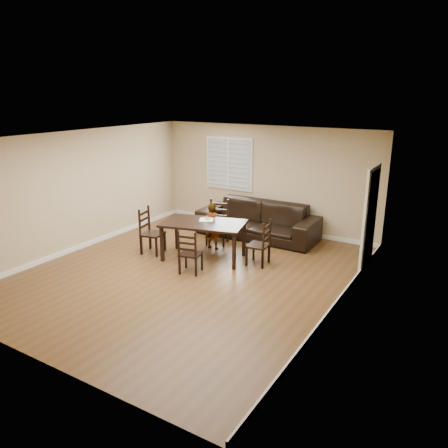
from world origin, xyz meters
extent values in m
plane|color=brown|center=(0.00, 0.00, 0.00)|extent=(7.00, 7.00, 0.00)
cube|color=tan|center=(0.00, 3.50, 1.35)|extent=(6.00, 0.04, 2.70)
cube|color=tan|center=(0.00, -3.50, 1.35)|extent=(6.00, 0.04, 2.70)
cube|color=tan|center=(-3.00, 0.00, 1.35)|extent=(0.04, 7.00, 2.70)
cube|color=tan|center=(3.00, 0.00, 1.35)|extent=(0.04, 7.00, 2.70)
cube|color=white|center=(0.00, 0.00, 2.70)|extent=(6.00, 7.00, 0.04)
cube|color=white|center=(-1.10, 3.45, 1.65)|extent=(1.40, 0.08, 1.40)
cube|color=white|center=(2.97, 2.20, 1.02)|extent=(0.06, 0.94, 2.05)
cylinder|color=#332114|center=(2.94, 1.90, 0.95)|extent=(0.06, 0.06, 0.02)
cube|color=white|center=(0.00, 3.48, 0.05)|extent=(6.00, 0.03, 0.10)
cube|color=white|center=(-2.98, 0.00, 0.05)|extent=(0.03, 7.00, 0.10)
cube|color=white|center=(2.98, 0.00, 0.05)|extent=(0.03, 7.00, 0.10)
cube|color=black|center=(-0.19, 0.83, 0.80)|extent=(1.95, 1.40, 0.05)
cube|color=black|center=(-0.85, 0.23, 0.39)|extent=(0.09, 0.09, 0.77)
cube|color=black|center=(0.69, 0.64, 0.39)|extent=(0.09, 0.09, 0.77)
cube|color=black|center=(-1.06, 1.03, 0.39)|extent=(0.09, 0.09, 0.77)
cube|color=black|center=(0.48, 1.44, 0.39)|extent=(0.09, 0.09, 0.77)
cube|color=black|center=(-0.44, 1.79, 0.46)|extent=(0.58, 0.56, 0.04)
cube|color=black|center=(-0.49, 1.98, 0.53)|extent=(0.47, 0.18, 1.06)
cube|color=black|center=(-0.58, 1.55, 0.22)|extent=(0.05, 0.05, 0.44)
cube|color=black|center=(-0.18, 1.66, 0.22)|extent=(0.05, 0.05, 0.44)
cube|color=black|center=(-0.69, 1.91, 0.22)|extent=(0.05, 0.05, 0.44)
cube|color=black|center=(-0.29, 2.03, 0.22)|extent=(0.05, 0.05, 0.44)
cube|color=black|center=(0.02, 0.06, 0.39)|extent=(0.48, 0.46, 0.04)
cube|color=black|center=(0.06, -0.11, 0.46)|extent=(0.41, 0.13, 0.91)
cube|color=black|center=(0.15, 0.26, 0.19)|extent=(0.04, 0.04, 0.37)
cube|color=black|center=(-0.19, 0.18, 0.19)|extent=(0.04, 0.04, 0.37)
cube|color=black|center=(0.23, -0.06, 0.19)|extent=(0.04, 0.04, 0.37)
cube|color=black|center=(-0.12, -0.14, 0.19)|extent=(0.04, 0.04, 0.37)
cube|color=black|center=(-1.35, 0.53, 0.45)|extent=(0.52, 0.55, 0.04)
cube|color=black|center=(-1.55, 0.49, 0.52)|extent=(0.13, 0.47, 1.04)
cube|color=black|center=(-1.13, 0.36, 0.21)|extent=(0.05, 0.05, 0.43)
cube|color=black|center=(-1.21, 0.76, 0.21)|extent=(0.05, 0.05, 0.43)
cube|color=black|center=(-1.50, 0.29, 0.21)|extent=(0.05, 0.05, 0.43)
cube|color=black|center=(-1.58, 0.69, 0.21)|extent=(0.05, 0.05, 0.43)
cube|color=black|center=(0.98, 1.14, 0.42)|extent=(0.45, 0.48, 0.04)
cube|color=black|center=(1.17, 1.16, 0.49)|extent=(0.08, 0.44, 0.98)
cube|color=black|center=(0.79, 1.31, 0.20)|extent=(0.04, 0.04, 0.40)
cube|color=black|center=(0.82, 0.93, 0.20)|extent=(0.04, 0.04, 0.40)
cube|color=black|center=(1.14, 1.35, 0.20)|extent=(0.04, 0.04, 0.40)
cube|color=black|center=(1.18, 0.97, 0.20)|extent=(0.04, 0.04, 0.40)
imported|color=gray|center=(-0.35, 1.45, 0.55)|extent=(0.41, 0.27, 1.09)
cube|color=white|center=(-0.24, 1.03, 0.83)|extent=(0.40, 0.40, 0.00)
torus|color=#BF7B44|center=(-0.21, 1.03, 0.84)|extent=(0.10, 0.10, 0.03)
torus|color=silver|center=(-0.21, 1.03, 0.85)|extent=(0.09, 0.09, 0.02)
imported|color=black|center=(0.14, 2.76, 0.44)|extent=(3.01, 1.21, 0.88)
camera|label=1|loc=(4.83, -6.59, 3.52)|focal=35.00mm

